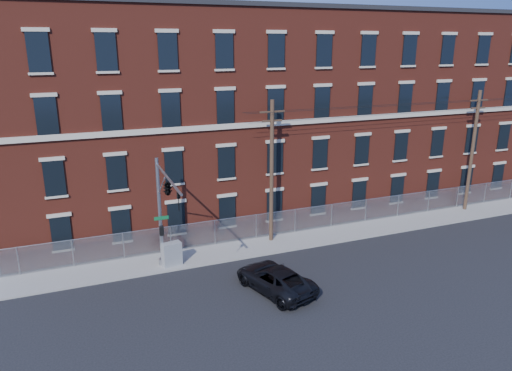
{
  "coord_description": "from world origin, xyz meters",
  "views": [
    {
      "loc": [
        -10.63,
        -23.42,
        13.66
      ],
      "look_at": [
        0.21,
        4.0,
        4.84
      ],
      "focal_mm": 33.35,
      "sensor_mm": 36.0,
      "label": 1
    }
  ],
  "objects_px": {
    "traffic_signal_mast": "(166,196)",
    "utility_cabinet": "(172,254)",
    "pickup_truck": "(275,279)",
    "utility_pole_near": "(272,170)"
  },
  "relations": [
    {
      "from": "traffic_signal_mast",
      "to": "utility_cabinet",
      "type": "relative_size",
      "value": 4.65
    },
    {
      "from": "traffic_signal_mast",
      "to": "pickup_truck",
      "type": "relative_size",
      "value": 1.33
    },
    {
      "from": "utility_pole_near",
      "to": "utility_cabinet",
      "type": "xyz_separation_m",
      "value": [
        -7.46,
        -1.4,
        -4.47
      ]
    },
    {
      "from": "pickup_truck",
      "to": "utility_cabinet",
      "type": "relative_size",
      "value": 3.5
    },
    {
      "from": "utility_pole_near",
      "to": "utility_cabinet",
      "type": "bearing_deg",
      "value": -169.38
    },
    {
      "from": "utility_cabinet",
      "to": "traffic_signal_mast",
      "type": "bearing_deg",
      "value": -115.06
    },
    {
      "from": "pickup_truck",
      "to": "utility_cabinet",
      "type": "bearing_deg",
      "value": -63.38
    },
    {
      "from": "pickup_truck",
      "to": "traffic_signal_mast",
      "type": "bearing_deg",
      "value": -46.95
    },
    {
      "from": "traffic_signal_mast",
      "to": "utility_cabinet",
      "type": "bearing_deg",
      "value": 75.1
    },
    {
      "from": "utility_pole_near",
      "to": "traffic_signal_mast",
      "type": "bearing_deg",
      "value": -156.86
    }
  ]
}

